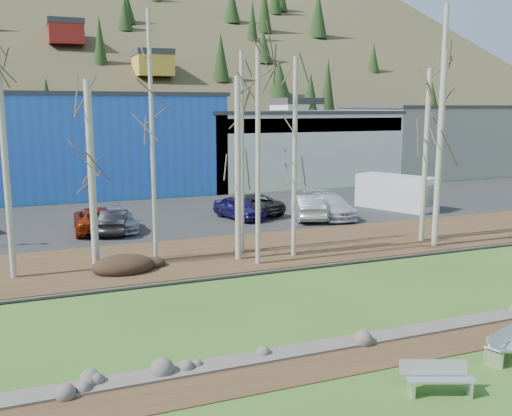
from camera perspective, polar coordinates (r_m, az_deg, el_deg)
name	(u,v)px	position (r m, az deg, el deg)	size (l,w,h in m)	color
ground	(480,375)	(17.24, 21.52, -15.25)	(200.00, 200.00, 0.00)	#37561E
dirt_strip	(430,345)	(18.67, 17.04, -12.93)	(80.00, 1.80, 0.03)	#382616
near_bank_rocks	(410,333)	(19.40, 15.17, -11.99)	(80.00, 0.80, 0.50)	#47423D
river	(345,295)	(22.59, 8.91, -8.55)	(80.00, 8.00, 0.90)	#142131
far_bank_rocks	(299,267)	(26.04, 4.33, -5.93)	(80.00, 0.80, 0.46)	#47423D
far_bank	(271,249)	(28.83, 1.55, -4.16)	(80.00, 7.00, 0.15)	#382616
parking_lot	(210,214)	(38.48, -4.58, -0.57)	(80.00, 14.00, 0.14)	black
building_blue	(93,143)	(50.53, -15.94, 6.30)	(20.40, 12.24, 8.30)	blue
building_white	(287,146)	(55.31, 3.08, 6.19)	(18.36, 12.24, 6.80)	silver
building_grey	(423,140)	(63.65, 16.38, 6.53)	(14.28, 12.24, 7.30)	gray
hillside	(98,40)	(96.38, -15.48, 15.91)	(160.00, 72.00, 35.00)	#302A1C
bench_intact	(438,378)	(15.71, 17.72, -15.85)	(1.78, 1.10, 0.86)	silver
bench_damaged	(506,345)	(18.42, 23.69, -12.40)	(1.84, 1.09, 0.78)	silver
dirt_mound	(123,265)	(25.48, -13.14, -5.57)	(2.68, 1.89, 0.53)	black
birch_0	(5,154)	(25.16, -23.84, 4.95)	(0.25, 0.25, 10.28)	beige
birch_1	(152,140)	(25.88, -10.34, 6.75)	(0.19, 0.19, 11.17)	beige
birch_2	(92,175)	(25.83, -16.11, 3.17)	(0.32, 0.32, 8.18)	beige
birch_3	(258,158)	(25.18, 0.20, 4.98)	(0.22, 0.22, 9.56)	beige
birch_4	(238,170)	(26.05, -1.81, 3.85)	(0.29, 0.29, 8.38)	beige
birch_5	(242,154)	(27.46, -1.42, 5.44)	(0.20, 0.20, 9.59)	beige
birch_6	(295,159)	(26.71, 3.89, 4.94)	(0.22, 0.22, 9.26)	beige
birch_7	(440,150)	(30.02, 17.89, 5.50)	(0.30, 0.30, 9.74)	beige
birch_8	(426,156)	(31.05, 16.60, 4.96)	(0.27, 0.27, 8.94)	beige
birch_9	(440,125)	(31.96, 17.95, 7.94)	(0.26, 0.26, 12.18)	beige
car_1	(115,221)	(33.19, -13.90, -1.26)	(1.41, 4.05, 1.33)	black
car_2	(95,219)	(33.88, -15.76, -1.07)	(2.30, 5.00, 1.39)	maroon
car_3	(116,219)	(33.89, -13.87, -1.04)	(1.84, 4.53, 1.31)	#97989E
car_4	(239,208)	(36.20, -1.69, 0.02)	(1.66, 4.11, 1.40)	#1E1851
car_5	(308,207)	(36.30, 5.18, 0.13)	(1.64, 4.69, 1.55)	#ACACAE
car_6	(251,204)	(37.62, -0.54, 0.39)	(2.29, 4.96, 1.38)	#232325
car_7	(330,206)	(36.97, 7.37, 0.24)	(2.11, 5.20, 1.51)	silver
van_white	(398,192)	(40.84, 14.05, 1.52)	(4.15, 5.71, 2.31)	white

